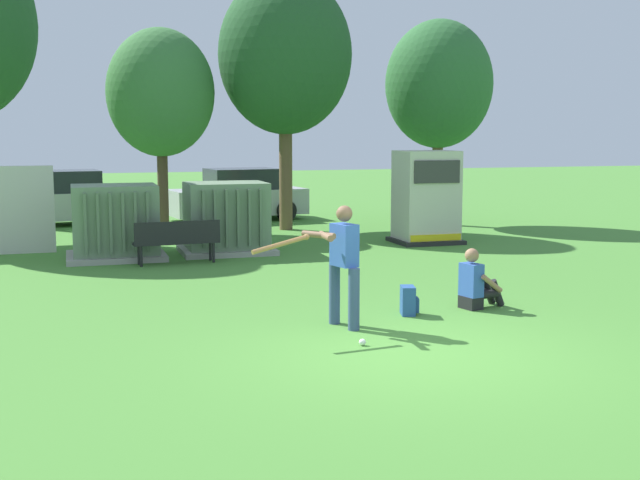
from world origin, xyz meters
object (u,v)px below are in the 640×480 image
parked_car_left_of_center (239,196)px  park_bench (177,239)px  sports_ball (362,342)px  transformer_west (115,223)px  seated_spectator (476,285)px  backpack (409,301)px  parked_car_leftmost (59,200)px  batter (341,260)px  transformer_mid_west (226,219)px  generator_enclosure (426,198)px

parked_car_left_of_center → park_bench: bearing=-109.8°
sports_ball → parked_car_left_of_center: bearing=84.5°
transformer_west → park_bench: size_ratio=1.15×
seated_spectator → parked_car_left_of_center: bearing=94.0°
park_bench → backpack: size_ratio=4.15×
parked_car_leftmost → parked_car_left_of_center: 5.40m
batter → sports_ball: size_ratio=19.33×
transformer_west → parked_car_leftmost: bearing=99.5°
sports_ball → seated_spectator: 3.01m
seated_spectator → backpack: seated_spectator is taller
transformer_mid_west → backpack: transformer_mid_west is taller
generator_enclosure → parked_car_leftmost: 11.20m
parked_car_left_of_center → transformer_mid_west: bearing=-103.6°
generator_enclosure → parked_car_left_of_center: (-3.42, 6.67, -0.38)m
backpack → park_bench: bearing=115.1°
parked_car_leftmost → batter: bearing=-75.1°
sports_ball → backpack: backpack is taller
transformer_mid_west → park_bench: size_ratio=1.15×
park_bench → transformer_west: bearing=137.0°
transformer_west → backpack: bearing=-60.6°
backpack → transformer_mid_west: bearing=101.5°
seated_spectator → parked_car_left_of_center: 14.04m
seated_spectator → parked_car_left_of_center: (-0.99, 14.00, 0.38)m
generator_enclosure → park_bench: 6.61m
batter → parked_car_left_of_center: batter is taller
generator_enclosure → batter: (-4.88, -7.93, -0.16)m
generator_enclosure → backpack: size_ratio=5.23×
sports_ball → parked_car_left_of_center: parked_car_left_of_center is taller
generator_enclosure → backpack: 8.35m
generator_enclosure → seated_spectator: bearing=-108.4°
transformer_west → batter: bearing=-70.1°
transformer_west → batter: (2.71, -7.47, 0.19)m
seated_spectator → parked_car_leftmost: parked_car_leftmost is taller
parked_car_left_of_center → batter: bearing=-95.7°
transformer_west → parked_car_leftmost: size_ratio=0.48×
parked_car_left_of_center → generator_enclosure: bearing=-62.9°
parked_car_leftmost → transformer_mid_west: bearing=-62.6°
seated_spectator → sports_ball: bearing=-146.6°
transformer_mid_west → parked_car_left_of_center: 7.14m
seated_spectator → backpack: bearing=-173.6°
park_bench → batter: (1.51, -6.36, 0.44)m
sports_ball → batter: bearing=87.3°
sports_ball → park_bench: bearing=101.2°
sports_ball → transformer_west: bearing=107.3°
sports_ball → backpack: bearing=49.5°
park_bench → sports_ball: bearing=-78.8°
seated_spectator → parked_car_leftmost: 15.59m
batter → parked_car_leftmost: (-3.93, 14.82, -0.22)m
transformer_mid_west → seated_spectator: size_ratio=2.18×
batter → seated_spectator: batter is taller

